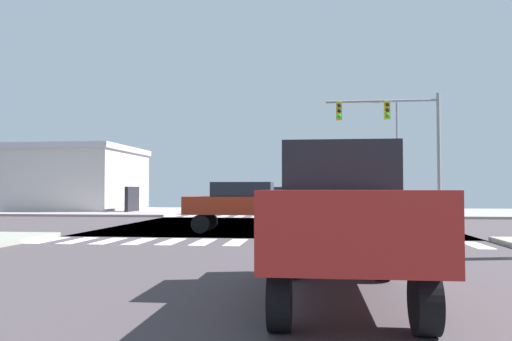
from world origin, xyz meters
name	(u,v)px	position (x,y,z in m)	size (l,w,h in m)	color
ground	(277,226)	(0.00, 0.00, -0.03)	(90.00, 90.00, 0.05)	#423A3E
sidewalk_corner_ne	(490,213)	(13.00, 12.00, 0.07)	(12.00, 12.00, 0.14)	gray
sidewalk_corner_nw	(106,211)	(-13.00, 12.00, 0.07)	(12.00, 12.00, 0.14)	gray
crosswalk_near	(252,243)	(-0.25, -7.30, 0.00)	(13.50, 2.00, 0.01)	silver
crosswalk_far	(282,217)	(-0.25, 7.30, 0.00)	(13.50, 2.00, 0.01)	silver
traffic_signal_mast	(395,126)	(6.25, 6.86, 5.20)	(6.39, 0.55, 7.05)	gray
street_lamp	(394,145)	(7.38, 14.78, 4.82)	(1.78, 0.32, 8.06)	gray
bank_building	(52,179)	(-18.08, 13.87, 2.40)	(13.98, 9.25, 4.78)	beige
sedan_nearside_1	(281,194)	(-2.00, 35.07, 1.12)	(1.80, 4.30, 1.88)	black
pickup_farside_1	(341,210)	(2.00, -14.85, 1.29)	(2.00, 5.10, 2.35)	black
sedan_queued_2	(243,202)	(-1.06, -3.50, 1.12)	(4.30, 1.80, 1.88)	black
sedan_trailing_3	(246,194)	(-5.00, 27.11, 1.12)	(1.80, 4.30, 1.88)	black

